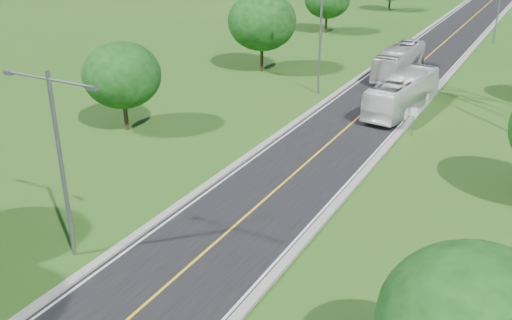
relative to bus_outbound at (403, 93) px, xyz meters
The scene contains 11 objects.
ground 16.75m from the bus_outbound, 99.56° to the left, with size 260.00×260.00×0.00m, color #245217.
road 22.66m from the bus_outbound, 97.03° to the left, with size 8.00×150.00×0.06m, color black.
curb_left 23.56m from the bus_outbound, 107.37° to the left, with size 0.50×150.00×0.22m, color gray.
curb_right 22.54m from the bus_outbound, 86.22° to the left, with size 0.50×150.00×0.22m, color gray.
speed_limit_sign 6.09m from the bus_outbound, 66.45° to the right, with size 0.55×0.09×2.40m.
streetlight_near_left 33.04m from the bus_outbound, 105.52° to the right, with size 5.90×0.25×10.00m.
streetlight_mid_left 9.84m from the bus_outbound, behind, with size 5.90×0.25×10.00m.
tree_lb 24.56m from the bus_outbound, 140.32° to the right, with size 6.30×6.30×7.33m.
tree_lc 19.29m from the bus_outbound, 160.10° to the left, with size 7.56×7.56×8.79m.
bus_outbound is the anchor object (origin of this frame).
bus_inbound 12.21m from the bus_outbound, 106.98° to the left, with size 2.69×11.51×3.21m, color silver.
Camera 1 is at (14.79, -5.95, 16.80)m, focal length 40.00 mm.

